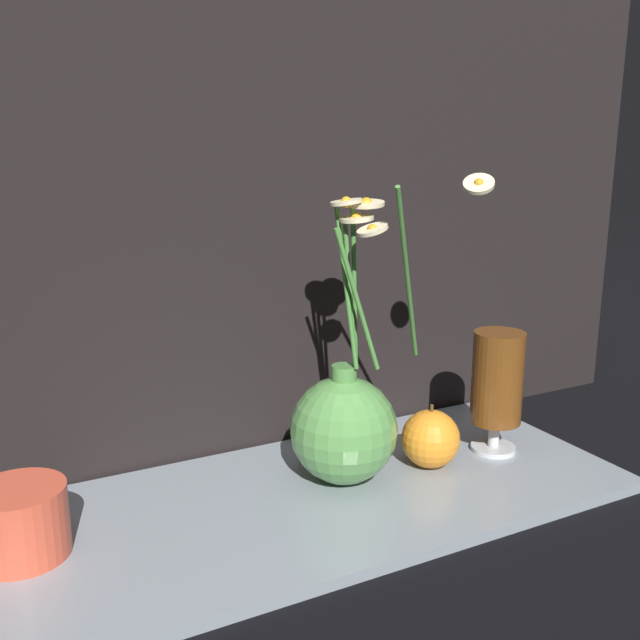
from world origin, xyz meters
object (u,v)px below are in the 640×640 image
Objects in this scene: yellow_mug at (18,522)px; tea_glass at (499,382)px; orange_fruit at (429,438)px; vase_with_flowers at (344,424)px.

tea_glass is at bearing -2.55° from yellow_mug.
orange_fruit is (-0.10, 0.01, -0.06)m from tea_glass.
orange_fruit is at bearing -2.27° from yellow_mug.
orange_fruit is at bearing 176.15° from tea_glass.
yellow_mug is 0.64× the size of tea_glass.
vase_with_flowers reaches higher than yellow_mug.
vase_with_flowers is at bearing 172.92° from orange_fruit.
yellow_mug is at bearing 179.25° from vase_with_flowers.
tea_glass is at bearing -3.85° from orange_fruit.
vase_with_flowers is at bearing 174.44° from tea_glass.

